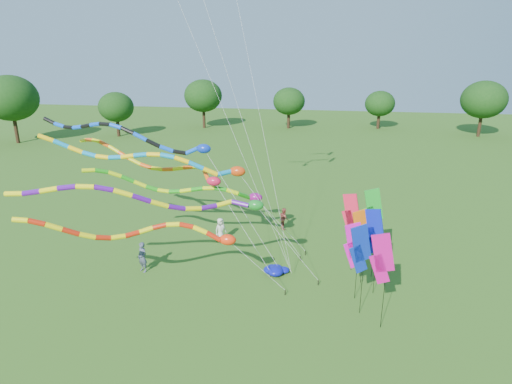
% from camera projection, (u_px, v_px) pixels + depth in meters
% --- Properties ---
extents(ground, '(160.00, 160.00, 0.00)m').
position_uv_depth(ground, '(233.00, 313.00, 21.07)').
color(ground, '#2A5917').
rests_on(ground, ground).
extents(tree_ring, '(121.22, 112.94, 9.70)m').
position_uv_depth(tree_ring, '(253.00, 204.00, 20.19)').
color(tree_ring, '#382314').
rests_on(tree_ring, ground).
extents(tube_kite_red, '(11.51, 4.49, 5.86)m').
position_uv_depth(tube_kite_red, '(156.00, 233.00, 20.57)').
color(tube_kite_red, black).
rests_on(tube_kite_red, ground).
extents(tube_kite_orange, '(12.99, 3.71, 7.59)m').
position_uv_depth(tube_kite_orange, '(162.00, 165.00, 25.77)').
color(tube_kite_orange, black).
rests_on(tube_kite_orange, ground).
extents(tube_kite_purple, '(13.68, 5.35, 7.29)m').
position_uv_depth(tube_kite_purple, '(168.00, 200.00, 20.27)').
color(tube_kite_purple, black).
rests_on(tube_kite_purple, ground).
extents(tube_kite_blue, '(14.15, 1.42, 9.13)m').
position_uv_depth(tube_kite_blue, '(140.00, 138.00, 23.99)').
color(tube_kite_blue, black).
rests_on(tube_kite_blue, ground).
extents(tube_kite_cyan, '(14.73, 2.37, 8.35)m').
position_uv_depth(tube_kite_cyan, '(164.00, 161.00, 24.37)').
color(tube_kite_cyan, black).
rests_on(tube_kite_cyan, ground).
extents(tube_kite_green, '(12.55, 3.21, 6.49)m').
position_uv_depth(tube_kite_green, '(195.00, 189.00, 25.31)').
color(tube_kite_green, black).
rests_on(tube_kite_green, ground).
extents(banner_pole_orange, '(1.09, 0.55, 4.41)m').
position_uv_depth(banner_pole_orange, '(361.00, 231.00, 22.85)').
color(banner_pole_orange, black).
rests_on(banner_pole_orange, ground).
extents(banner_pole_red, '(1.11, 0.51, 4.75)m').
position_uv_depth(banner_pole_red, '(351.00, 214.00, 24.31)').
color(banner_pole_red, black).
rests_on(banner_pole_red, ground).
extents(banner_pole_blue_a, '(1.10, 0.53, 4.75)m').
position_uv_depth(banner_pole_blue_a, '(360.00, 249.00, 19.98)').
color(banner_pole_blue_a, black).
rests_on(banner_pole_blue_a, ground).
extents(banner_pole_magenta_a, '(1.14, 0.40, 4.29)m').
position_uv_depth(banner_pole_magenta_a, '(354.00, 246.00, 21.41)').
color(banner_pole_magenta_a, black).
rests_on(banner_pole_magenta_a, ground).
extents(banner_pole_magenta_b, '(1.16, 0.10, 4.80)m').
position_uv_depth(banner_pole_magenta_b, '(382.00, 259.00, 18.93)').
color(banner_pole_magenta_b, black).
rests_on(banner_pole_magenta_b, ground).
extents(banner_pole_blue_b, '(1.10, 0.53, 4.78)m').
position_uv_depth(banner_pole_blue_b, '(374.00, 231.00, 21.89)').
color(banner_pole_blue_b, black).
rests_on(banner_pole_blue_b, ground).
extents(banner_pole_green, '(1.16, 0.30, 5.35)m').
position_uv_depth(banner_pole_green, '(373.00, 210.00, 23.22)').
color(banner_pole_green, black).
rests_on(banner_pole_green, ground).
extents(blue_nylon_heap, '(1.76, 1.68, 0.48)m').
position_uv_depth(blue_nylon_heap, '(279.00, 273.00, 24.48)').
color(blue_nylon_heap, '#0C13A4').
rests_on(blue_nylon_heap, ground).
extents(person_a, '(0.94, 0.94, 1.64)m').
position_uv_depth(person_a, '(221.00, 230.00, 28.94)').
color(person_a, silver).
rests_on(person_a, ground).
extents(person_b, '(0.79, 0.70, 1.82)m').
position_uv_depth(person_b, '(142.00, 257.00, 24.86)').
color(person_b, '#474C63').
rests_on(person_b, ground).
extents(person_c, '(0.84, 0.93, 1.58)m').
position_uv_depth(person_c, '(284.00, 218.00, 31.00)').
color(person_c, '#9A4238').
rests_on(person_c, ground).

